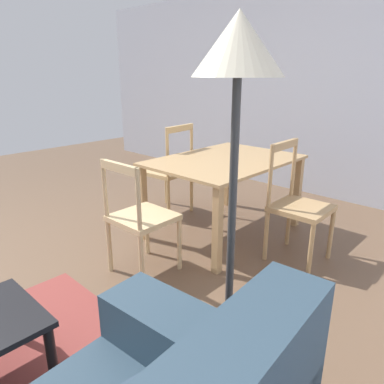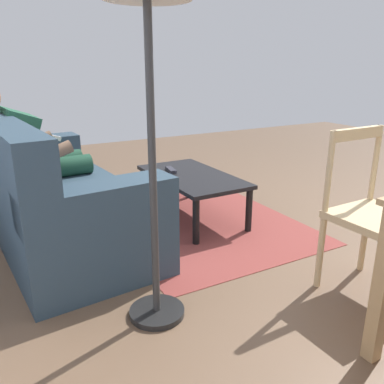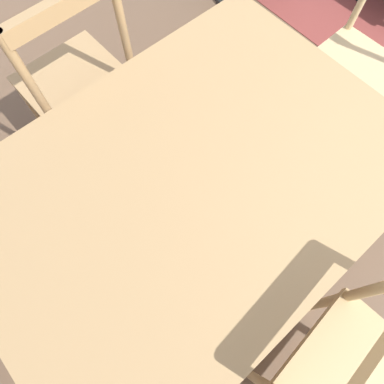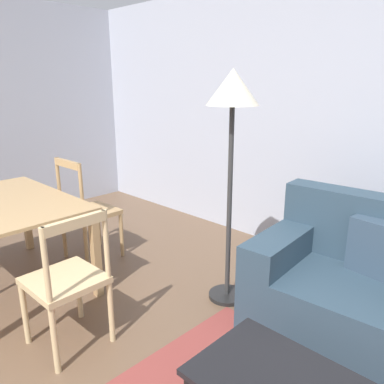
{
  "view_description": "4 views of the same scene",
  "coord_description": "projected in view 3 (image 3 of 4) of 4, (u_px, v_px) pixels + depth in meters",
  "views": [
    {
      "loc": [
        0.92,
        2.74,
        1.47
      ],
      "look_at": [
        -0.33,
        1.56,
        0.9
      ],
      "focal_mm": 33.57,
      "sensor_mm": 36.0,
      "label": 1
    },
    {
      "loc": [
        -1.84,
        2.57,
        1.21
      ],
      "look_at": [
        0.83,
        1.05,
        0.22
      ],
      "focal_mm": 37.03,
      "sensor_mm": 36.0,
      "label": 2
    },
    {
      "loc": [
        -1.91,
        0.43,
        1.64
      ],
      "look_at": [
        -1.62,
        0.77,
        0.6
      ],
      "focal_mm": 31.78,
      "sensor_mm": 36.0,
      "label": 3
    },
    {
      "loc": [
        1.36,
        -0.19,
        1.61
      ],
      "look_at": [
        -0.33,
        1.56,
        0.9
      ],
      "focal_mm": 35.53,
      "sensor_mm": 36.0,
      "label": 4
    }
  ],
  "objects": [
    {
      "name": "dining_chair_near_wall",
      "position": [
        78.0,
        85.0,
        1.48
      ],
      "size": [
        0.43,
        0.43,
        0.96
      ],
      "color": "tan",
      "rests_on": "ground_plane"
    },
    {
      "name": "dining_chair_facing_couch",
      "position": [
        359.0,
        70.0,
        1.53
      ],
      "size": [
        0.43,
        0.43,
        0.89
      ],
      "color": "#D1B27F",
      "rests_on": "ground_plane"
    },
    {
      "name": "dining_chair_by_doorway",
      "position": [
        355.0,
        381.0,
        1.03
      ],
      "size": [
        0.45,
        0.45,
        0.97
      ],
      "color": "tan",
      "rests_on": "ground_plane"
    },
    {
      "name": "dining_table",
      "position": [
        192.0,
        189.0,
        1.1
      ],
      "size": [
        1.34,
        0.97,
        0.72
      ],
      "color": "tan",
      "rests_on": "ground_plane"
    }
  ]
}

